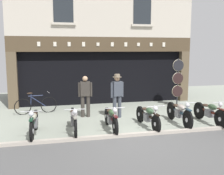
{
  "coord_description": "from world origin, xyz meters",
  "views": [
    {
      "loc": [
        -2.66,
        -7.64,
        2.72
      ],
      "look_at": [
        -0.21,
        2.66,
        1.19
      ],
      "focal_mm": 42.71,
      "sensor_mm": 36.0,
      "label": 1
    }
  ],
  "objects_px": {
    "motorcycle_center_right": "(179,112)",
    "motorcycle_right": "(210,112)",
    "motorcycle_far_left": "(34,122)",
    "advert_board_far": "(56,74)",
    "motorcycle_center": "(148,116)",
    "salesman_left": "(85,94)",
    "advert_board_near": "(80,74)",
    "motorcycle_left": "(74,119)",
    "leaning_bicycle": "(36,105)",
    "shopkeeper_center": "(117,93)",
    "motorcycle_center_left": "(111,118)",
    "tyre_sign_pole": "(178,79)"
  },
  "relations": [
    {
      "from": "motorcycle_left",
      "to": "leaning_bicycle",
      "type": "xyz_separation_m",
      "value": [
        -1.34,
        2.96,
        -0.06
      ]
    },
    {
      "from": "salesman_left",
      "to": "motorcycle_center_right",
      "type": "bearing_deg",
      "value": 157.04
    },
    {
      "from": "motorcycle_center",
      "to": "salesman_left",
      "type": "height_order",
      "value": "salesman_left"
    },
    {
      "from": "motorcycle_left",
      "to": "motorcycle_right",
      "type": "xyz_separation_m",
      "value": [
        4.96,
        -0.12,
        0.0
      ]
    },
    {
      "from": "motorcycle_center_left",
      "to": "tyre_sign_pole",
      "type": "xyz_separation_m",
      "value": [
        4.0,
        3.08,
        0.9
      ]
    },
    {
      "from": "motorcycle_center",
      "to": "salesman_left",
      "type": "xyz_separation_m",
      "value": [
        -1.92,
        1.98,
        0.51
      ]
    },
    {
      "from": "shopkeeper_center",
      "to": "leaning_bicycle",
      "type": "height_order",
      "value": "shopkeeper_center"
    },
    {
      "from": "motorcycle_left",
      "to": "motorcycle_center_left",
      "type": "height_order",
      "value": "motorcycle_left"
    },
    {
      "from": "tyre_sign_pole",
      "to": "motorcycle_center_right",
      "type": "bearing_deg",
      "value": -115.81
    },
    {
      "from": "advert_board_far",
      "to": "advert_board_near",
      "type": "bearing_deg",
      "value": -0.0
    },
    {
      "from": "motorcycle_right",
      "to": "motorcycle_far_left",
      "type": "bearing_deg",
      "value": -1.3
    },
    {
      "from": "motorcycle_center_right",
      "to": "tyre_sign_pole",
      "type": "distance_m",
      "value": 3.4
    },
    {
      "from": "motorcycle_far_left",
      "to": "advert_board_far",
      "type": "bearing_deg",
      "value": -97.96
    },
    {
      "from": "tyre_sign_pole",
      "to": "salesman_left",
      "type": "bearing_deg",
      "value": -166.67
    },
    {
      "from": "leaning_bicycle",
      "to": "motorcycle_center_right",
      "type": "bearing_deg",
      "value": 50.76
    },
    {
      "from": "motorcycle_far_left",
      "to": "advert_board_far",
      "type": "xyz_separation_m",
      "value": [
        0.86,
        4.53,
        1.12
      ]
    },
    {
      "from": "motorcycle_right",
      "to": "tyre_sign_pole",
      "type": "distance_m",
      "value": 3.26
    },
    {
      "from": "motorcycle_far_left",
      "to": "motorcycle_left",
      "type": "distance_m",
      "value": 1.27
    },
    {
      "from": "motorcycle_center_left",
      "to": "tyre_sign_pole",
      "type": "bearing_deg",
      "value": -141.1
    },
    {
      "from": "motorcycle_center_left",
      "to": "salesman_left",
      "type": "distance_m",
      "value": 2.13
    },
    {
      "from": "advert_board_near",
      "to": "tyre_sign_pole",
      "type": "bearing_deg",
      "value": -17.83
    },
    {
      "from": "advert_board_far",
      "to": "leaning_bicycle",
      "type": "bearing_deg",
      "value": -122.03
    },
    {
      "from": "motorcycle_center",
      "to": "motorcycle_right",
      "type": "distance_m",
      "value": 2.39
    },
    {
      "from": "motorcycle_right",
      "to": "leaning_bicycle",
      "type": "bearing_deg",
      "value": -26.93
    },
    {
      "from": "motorcycle_center",
      "to": "motorcycle_center_right",
      "type": "xyz_separation_m",
      "value": [
        1.25,
        0.11,
        0.03
      ]
    },
    {
      "from": "motorcycle_center_right",
      "to": "motorcycle_right",
      "type": "height_order",
      "value": "motorcycle_center_right"
    },
    {
      "from": "motorcycle_right",
      "to": "advert_board_far",
      "type": "relative_size",
      "value": 1.83
    },
    {
      "from": "tyre_sign_pole",
      "to": "motorcycle_center",
      "type": "bearing_deg",
      "value": -131.14
    },
    {
      "from": "salesman_left",
      "to": "leaning_bicycle",
      "type": "xyz_separation_m",
      "value": [
        -1.98,
        1.05,
        -0.55
      ]
    },
    {
      "from": "motorcycle_left",
      "to": "leaning_bicycle",
      "type": "height_order",
      "value": "motorcycle_left"
    },
    {
      "from": "motorcycle_far_left",
      "to": "motorcycle_right",
      "type": "relative_size",
      "value": 1.0
    },
    {
      "from": "motorcycle_center_left",
      "to": "tyre_sign_pole",
      "type": "distance_m",
      "value": 5.13
    },
    {
      "from": "motorcycle_left",
      "to": "advert_board_far",
      "type": "xyz_separation_m",
      "value": [
        -0.41,
        4.45,
        1.13
      ]
    },
    {
      "from": "motorcycle_left",
      "to": "motorcycle_right",
      "type": "bearing_deg",
      "value": -179.62
    },
    {
      "from": "advert_board_near",
      "to": "motorcycle_center",
      "type": "bearing_deg",
      "value": -67.83
    },
    {
      "from": "motorcycle_center_left",
      "to": "leaning_bicycle",
      "type": "height_order",
      "value": "leaning_bicycle"
    },
    {
      "from": "shopkeeper_center",
      "to": "advert_board_far",
      "type": "xyz_separation_m",
      "value": [
        -2.26,
        2.98,
        0.58
      ]
    },
    {
      "from": "shopkeeper_center",
      "to": "advert_board_near",
      "type": "relative_size",
      "value": 1.74
    },
    {
      "from": "motorcycle_far_left",
      "to": "leaning_bicycle",
      "type": "relative_size",
      "value": 1.15
    },
    {
      "from": "motorcycle_left",
      "to": "leaning_bicycle",
      "type": "bearing_deg",
      "value": -63.81
    },
    {
      "from": "advert_board_near",
      "to": "advert_board_far",
      "type": "relative_size",
      "value": 0.92
    },
    {
      "from": "motorcycle_center_left",
      "to": "shopkeeper_center",
      "type": "bearing_deg",
      "value": -110.03
    },
    {
      "from": "motorcycle_far_left",
      "to": "motorcycle_left",
      "type": "height_order",
      "value": "motorcycle_far_left"
    },
    {
      "from": "motorcycle_far_left",
      "to": "leaning_bicycle",
      "type": "height_order",
      "value": "motorcycle_far_left"
    },
    {
      "from": "motorcycle_far_left",
      "to": "leaning_bicycle",
      "type": "xyz_separation_m",
      "value": [
        -0.07,
        3.03,
        -0.07
      ]
    },
    {
      "from": "motorcycle_center_right",
      "to": "shopkeeper_center",
      "type": "xyz_separation_m",
      "value": [
        -1.97,
        1.43,
        0.55
      ]
    },
    {
      "from": "motorcycle_left",
      "to": "advert_board_near",
      "type": "bearing_deg",
      "value": -97.45
    },
    {
      "from": "motorcycle_right",
      "to": "advert_board_far",
      "type": "height_order",
      "value": "advert_board_far"
    },
    {
      "from": "motorcycle_center",
      "to": "leaning_bicycle",
      "type": "bearing_deg",
      "value": -40.41
    },
    {
      "from": "motorcycle_center",
      "to": "tyre_sign_pole",
      "type": "distance_m",
      "value": 4.17
    }
  ]
}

